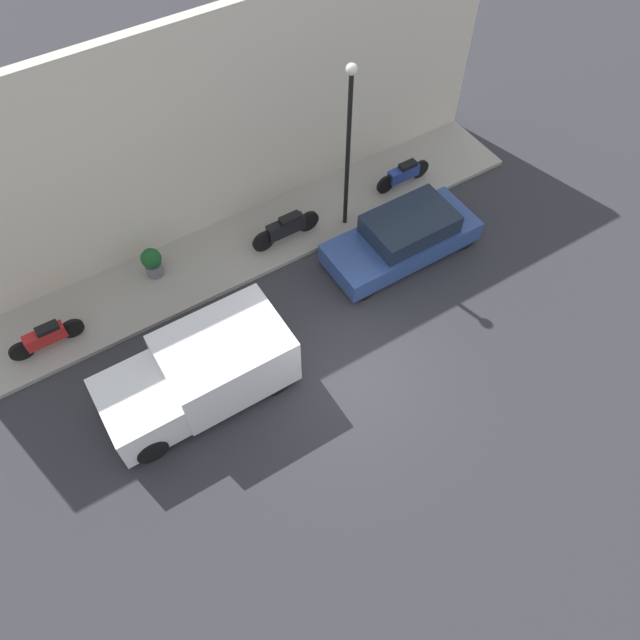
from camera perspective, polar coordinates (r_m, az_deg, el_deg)
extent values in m
plane|color=#2D2D33|center=(15.60, 2.43, -4.72)|extent=(60.00, 60.00, 0.00)
cube|color=gray|center=(18.16, -6.30, 7.02)|extent=(2.42, 16.87, 0.13)
cube|color=beige|center=(17.04, -9.52, 16.78)|extent=(0.30, 16.87, 6.24)
cube|color=#2D4784|center=(17.68, 7.43, 7.09)|extent=(1.79, 4.37, 0.61)
cube|color=#192333|center=(17.35, 8.22, 8.67)|extent=(1.57, 2.40, 0.57)
cylinder|color=black|center=(16.69, 4.17, 2.76)|extent=(0.20, 0.62, 0.62)
cylinder|color=black|center=(17.49, 1.30, 6.16)|extent=(0.20, 0.62, 0.62)
cylinder|color=black|center=(18.30, 13.18, 7.21)|extent=(0.20, 0.62, 0.62)
cylinder|color=black|center=(19.03, 10.22, 10.20)|extent=(0.20, 0.62, 0.62)
cube|color=white|center=(14.83, -8.63, -3.45)|extent=(2.07, 2.91, 1.52)
cube|color=white|center=(14.86, -16.24, -7.70)|extent=(1.97, 1.57, 1.07)
cube|color=#192333|center=(14.61, -17.35, -7.56)|extent=(1.76, 0.86, 0.43)
cylinder|color=black|center=(14.74, -15.15, -11.35)|extent=(0.22, 0.74, 0.74)
cylinder|color=black|center=(15.66, -17.70, -6.02)|extent=(0.22, 0.74, 0.74)
cylinder|color=black|center=(15.04, -3.97, -5.74)|extent=(0.22, 0.74, 0.74)
cylinder|color=black|center=(15.94, -7.19, -0.88)|extent=(0.22, 0.74, 0.74)
cube|color=#B21E1E|center=(16.90, -23.84, -1.39)|extent=(0.30, 1.00, 0.38)
cube|color=black|center=(16.70, -23.70, -0.71)|extent=(0.27, 0.55, 0.12)
cylinder|color=black|center=(17.07, -25.63, -2.60)|extent=(0.10, 0.59, 0.59)
cylinder|color=black|center=(16.97, -21.71, -0.72)|extent=(0.10, 0.59, 0.59)
cube|color=navy|center=(19.55, 7.63, 13.18)|extent=(0.30, 1.01, 0.38)
cube|color=black|center=(19.46, 8.05, 13.86)|extent=(0.27, 0.55, 0.12)
cylinder|color=black|center=(19.33, 6.00, 12.22)|extent=(0.10, 0.60, 0.60)
cylinder|color=black|center=(19.98, 9.12, 13.47)|extent=(0.10, 0.60, 0.60)
cube|color=black|center=(17.73, -3.14, 8.49)|extent=(0.30, 1.13, 0.44)
cube|color=black|center=(17.57, -2.74, 9.31)|extent=(0.27, 0.62, 0.12)
cylinder|color=black|center=(17.63, -5.18, 7.18)|extent=(0.10, 0.66, 0.66)
cylinder|color=black|center=(18.09, -1.10, 9.01)|extent=(0.10, 0.66, 0.66)
cylinder|color=black|center=(16.89, 2.55, 14.74)|extent=(0.12, 0.12, 4.87)
sphere|color=silver|center=(15.39, 2.92, 21.93)|extent=(0.29, 0.29, 0.29)
cylinder|color=slate|center=(17.67, -14.90, 4.58)|extent=(0.47, 0.47, 0.40)
sphere|color=#195123|center=(17.36, -15.19, 5.46)|extent=(0.55, 0.55, 0.55)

